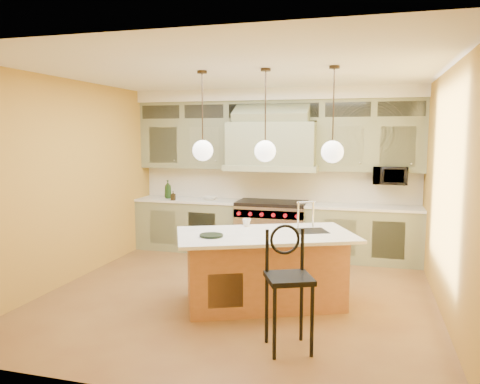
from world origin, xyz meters
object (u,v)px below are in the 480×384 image
(range, at_px, (272,228))
(counter_stool, at_px, (288,280))
(microwave, at_px, (390,175))
(kitchen_island, at_px, (265,268))

(range, bearing_deg, counter_stool, -75.84)
(range, height_order, counter_stool, counter_stool)
(counter_stool, height_order, microwave, microwave)
(range, xyz_separation_m, kitchen_island, (0.41, -2.39, -0.01))
(kitchen_island, height_order, counter_stool, kitchen_island)
(counter_stool, bearing_deg, range, 80.23)
(counter_stool, bearing_deg, microwave, 49.70)
(range, distance_m, microwave, 2.18)
(microwave, bearing_deg, counter_stool, -106.37)
(counter_stool, bearing_deg, kitchen_island, 89.31)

